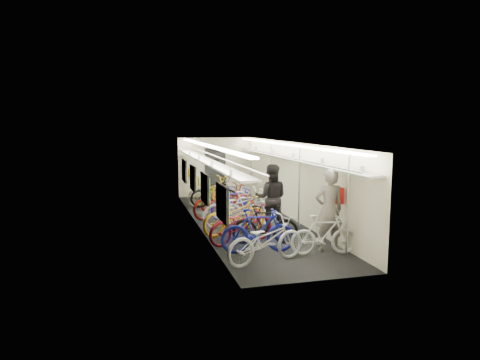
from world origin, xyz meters
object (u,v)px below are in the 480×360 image
passenger_mid (271,198)px  backpack (338,196)px  passenger_near (329,210)px  bicycle_1 (258,231)px  bicycle_0 (266,240)px

passenger_mid → backpack: size_ratio=4.93×
passenger_near → backpack: (0.26, 0.09, 0.31)m
passenger_mid → backpack: bearing=136.0°
bicycle_1 → backpack: bearing=-87.7°
bicycle_1 → passenger_near: bearing=-91.6°
bicycle_1 → passenger_near: (1.64, -0.24, 0.45)m
bicycle_0 → backpack: (1.95, 0.57, 0.78)m
backpack → bicycle_1: bearing=179.6°
bicycle_0 → passenger_mid: passenger_mid is taller
backpack → passenger_near: bearing=-156.5°
passenger_near → bicycle_0: bearing=16.3°
bicycle_0 → bicycle_1: 0.73m
bicycle_0 → passenger_near: (1.69, 0.48, 0.47)m
backpack → bicycle_0: bearing=-159.4°
bicycle_0 → backpack: backpack is taller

